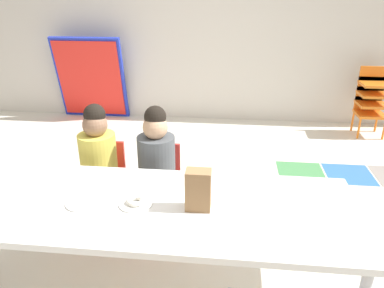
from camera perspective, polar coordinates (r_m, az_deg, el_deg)
The scene contains 11 objects.
ground_plane at distance 2.92m, azimuth 1.19°, elevation -11.64°, with size 6.60×4.90×0.02m.
back_wall at distance 4.87m, azimuth 3.99°, elevation 18.11°, with size 6.60×0.10×2.49m, color beige.
craft_table at distance 2.05m, azimuth -4.50°, elevation -10.14°, with size 2.09×0.80×0.58m.
seated_child_near_camera at distance 2.72m, azimuth -14.09°, elevation -1.56°, with size 0.32×0.31×0.92m.
seated_child_middle_seat at distance 2.61m, azimuth -5.41°, elevation -2.02°, with size 0.32×0.31×0.92m.
kid_chair_orange_stack at distance 4.87m, azimuth 25.80°, elevation 6.46°, with size 0.32×0.30×0.80m.
folded_activity_table at distance 5.12m, azimuth -15.22°, elevation 9.60°, with size 0.90×0.29×1.09m.
paper_bag_brown at distance 1.93m, azimuth 0.96°, elevation -7.03°, with size 0.13×0.09×0.22m, color #9E754C.
paper_plate_near_edge at distance 2.03m, azimuth -8.61°, elevation -9.02°, with size 0.18×0.18×0.01m, color white.
paper_plate_center_table at distance 2.10m, azimuth -16.35°, elevation -8.62°, with size 0.18×0.18×0.01m, color white.
donut_powdered_on_plate at distance 2.03m, azimuth -8.63°, elevation -8.62°, with size 0.10×0.10×0.03m, color white.
Camera 1 is at (0.20, -2.40, 1.65)m, focal length 34.88 mm.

